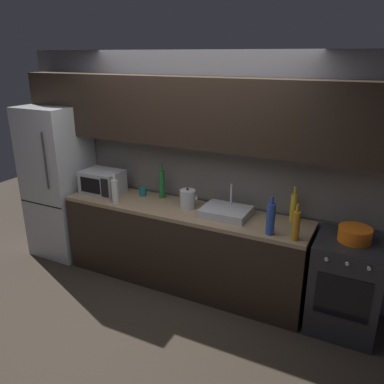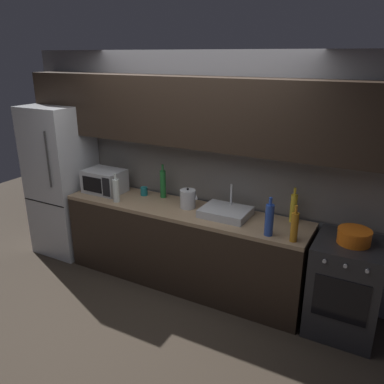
{
  "view_description": "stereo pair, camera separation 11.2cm",
  "coord_description": "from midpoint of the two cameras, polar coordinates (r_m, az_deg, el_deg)",
  "views": [
    {
      "loc": [
        1.84,
        -2.51,
        2.46
      ],
      "look_at": [
        0.12,
        0.9,
        1.1
      ],
      "focal_mm": 36.53,
      "sensor_mm": 36.0,
      "label": 1
    },
    {
      "loc": [
        1.94,
        -2.46,
        2.46
      ],
      "look_at": [
        0.12,
        0.9,
        1.1
      ],
      "focal_mm": 36.53,
      "sensor_mm": 36.0,
      "label": 2
    }
  ],
  "objects": [
    {
      "name": "ground_plane",
      "position": [
        3.97,
        -7.32,
        -18.88
      ],
      "size": [
        10.0,
        10.0,
        0.0
      ],
      "primitive_type": "plane",
      "color": "#2D261E"
    },
    {
      "name": "back_wall",
      "position": [
        4.24,
        1.25,
        7.13
      ],
      "size": [
        4.48,
        0.44,
        2.5
      ],
      "color": "slate",
      "rests_on": "ground"
    },
    {
      "name": "counter_run",
      "position": [
        4.37,
        -0.66,
        -7.86
      ],
      "size": [
        2.74,
        0.6,
        0.9
      ],
      "color": "black",
      "rests_on": "ground"
    },
    {
      "name": "refrigerator",
      "position": [
        5.19,
        -17.8,
        1.6
      ],
      "size": [
        0.68,
        0.69,
        1.88
      ],
      "color": "#B7BABF",
      "rests_on": "ground"
    },
    {
      "name": "oven_range",
      "position": [
        3.94,
        22.21,
        -12.76
      ],
      "size": [
        0.6,
        0.62,
        0.9
      ],
      "color": "#232326",
      "rests_on": "ground"
    },
    {
      "name": "microwave",
      "position": [
        4.73,
        -11.98,
        1.57
      ],
      "size": [
        0.46,
        0.35,
        0.27
      ],
      "color": "#A8AAAF",
      "rests_on": "counter_run"
    },
    {
      "name": "sink_basin",
      "position": [
        3.99,
        5.73,
        -2.93
      ],
      "size": [
        0.48,
        0.38,
        0.3
      ],
      "color": "#ADAFB5",
      "rests_on": "counter_run"
    },
    {
      "name": "kettle",
      "position": [
        4.16,
        0.16,
        -1.0
      ],
      "size": [
        0.2,
        0.17,
        0.22
      ],
      "color": "#B7BABF",
      "rests_on": "counter_run"
    },
    {
      "name": "wine_bottle_blue",
      "position": [
        3.59,
        12.1,
        -3.95
      ],
      "size": [
        0.08,
        0.08,
        0.37
      ],
      "color": "#234299",
      "rests_on": "counter_run"
    },
    {
      "name": "wine_bottle_amber",
      "position": [
        3.54,
        15.61,
        -4.9
      ],
      "size": [
        0.07,
        0.07,
        0.34
      ],
      "color": "#B27019",
      "rests_on": "counter_run"
    },
    {
      "name": "wine_bottle_green",
      "position": [
        4.45,
        -3.54,
        1.24
      ],
      "size": [
        0.07,
        0.07,
        0.39
      ],
      "color": "#1E6B2D",
      "rests_on": "counter_run"
    },
    {
      "name": "wine_bottle_yellow",
      "position": [
        3.94,
        15.39,
        -2.22
      ],
      "size": [
        0.07,
        0.07,
        0.35
      ],
      "color": "gold",
      "rests_on": "counter_run"
    },
    {
      "name": "wine_bottle_clear",
      "position": [
        4.38,
        -10.32,
        0.27
      ],
      "size": [
        0.07,
        0.07,
        0.33
      ],
      "color": "silver",
      "rests_on": "counter_run"
    },
    {
      "name": "mug_teal",
      "position": [
        4.57,
        -6.32,
        0.11
      ],
      "size": [
        0.08,
        0.08,
        0.1
      ],
      "primitive_type": "cylinder",
      "color": "#19666B",
      "rests_on": "counter_run"
    },
    {
      "name": "cooking_pot",
      "position": [
        3.7,
        23.4,
        -5.99
      ],
      "size": [
        0.29,
        0.29,
        0.13
      ],
      "color": "orange",
      "rests_on": "oven_range"
    }
  ]
}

